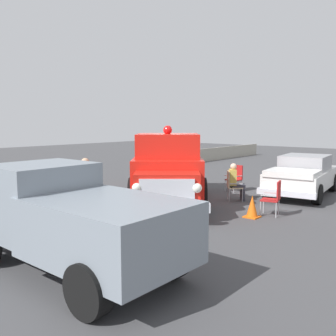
{
  "coord_description": "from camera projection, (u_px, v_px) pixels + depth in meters",
  "views": [
    {
      "loc": [
        10.25,
        8.75,
        2.7
      ],
      "look_at": [
        0.34,
        0.39,
        1.12
      ],
      "focal_mm": 40.54,
      "sensor_mm": 36.0,
      "label": 1
    }
  ],
  "objects": [
    {
      "name": "lawn_chair_by_car",
      "position": [
        274.0,
        196.0,
        10.89
      ],
      "size": [
        0.61,
        0.6,
        1.02
      ],
      "color": "#B7BABF",
      "rests_on": "ground"
    },
    {
      "name": "lawn_chair_spare",
      "position": [
        236.0,
        176.0,
        14.84
      ],
      "size": [
        0.59,
        0.59,
        1.02
      ],
      "color": "#B7BABF",
      "rests_on": "ground"
    },
    {
      "name": "vintage_fire_truck",
      "position": [
        168.0,
        167.0,
        12.82
      ],
      "size": [
        5.97,
        5.47,
        2.59
      ],
      "color": "black",
      "rests_on": "ground"
    },
    {
      "name": "traffic_cone",
      "position": [
        252.0,
        207.0,
        10.74
      ],
      "size": [
        0.4,
        0.4,
        0.64
      ],
      "color": "orange",
      "rests_on": "ground"
    },
    {
      "name": "spectator_seated",
      "position": [
        236.0,
        180.0,
        13.03
      ],
      "size": [
        0.62,
        0.65,
        1.29
      ],
      "color": "#383842",
      "rests_on": "ground"
    },
    {
      "name": "ground_plane",
      "position": [
        166.0,
        197.0,
        13.71
      ],
      "size": [
        60.0,
        60.0,
        0.0
      ],
      "primitive_type": "plane",
      "color": "#424244"
    },
    {
      "name": "classic_hot_rod",
      "position": [
        303.0,
        175.0,
        14.0
      ],
      "size": [
        4.56,
        2.4,
        1.46
      ],
      "color": "black",
      "rests_on": "ground"
    },
    {
      "name": "background_fence",
      "position": [
        218.0,
        154.0,
        27.06
      ],
      "size": [
        11.44,
        0.12,
        0.9
      ],
      "color": "#A8A393",
      "rests_on": "ground"
    },
    {
      "name": "parked_pickup",
      "position": [
        70.0,
        217.0,
        6.84
      ],
      "size": [
        2.05,
        4.8,
        1.9
      ],
      "color": "black",
      "rests_on": "ground"
    },
    {
      "name": "spectator_standing",
      "position": [
        86.0,
        182.0,
        10.91
      ],
      "size": [
        0.35,
        0.65,
        1.68
      ],
      "color": "#2D334C",
      "rests_on": "ground"
    },
    {
      "name": "lawn_chair_near_truck",
      "position": [
        232.0,
        184.0,
        13.05
      ],
      "size": [
        0.69,
        0.69,
        1.02
      ],
      "color": "#B7BABF",
      "rests_on": "ground"
    }
  ]
}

